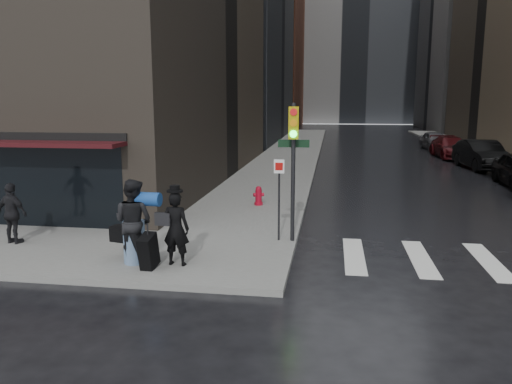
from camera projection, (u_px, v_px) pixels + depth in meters
ground at (209, 261)px, 12.09m from camera, size 140.00×140.00×0.00m
sidewalk_left at (294, 150)px, 38.32m from camera, size 4.00×50.00×0.15m
sidewalk_right at (479, 152)px, 36.32m from camera, size 3.00×50.00×0.15m
bldg_left_far at (224, 35)px, 71.92m from camera, size 22.00×20.00×26.00m
bldg_distant at (354, 27)px, 84.10m from camera, size 40.00×12.00×32.00m
man_overcoat at (170, 232)px, 11.18m from camera, size 1.00×0.92×1.87m
man_jeans at (133, 221)px, 11.35m from camera, size 1.37×1.01×1.95m
man_greycoat at (12, 213)px, 12.94m from camera, size 1.00×0.59×1.60m
traffic_light at (292, 154)px, 12.83m from camera, size 0.91×0.44×3.63m
fire_hydrant at (259, 197)px, 17.78m from camera, size 0.40×0.30×0.68m
parked_car_2 at (481, 155)px, 27.93m from camera, size 2.17×5.08×1.63m
parked_car_3 at (451, 147)px, 33.54m from camera, size 2.27×4.96×1.41m
parked_car_4 at (435, 140)px, 39.06m from camera, size 2.02×4.32×1.43m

